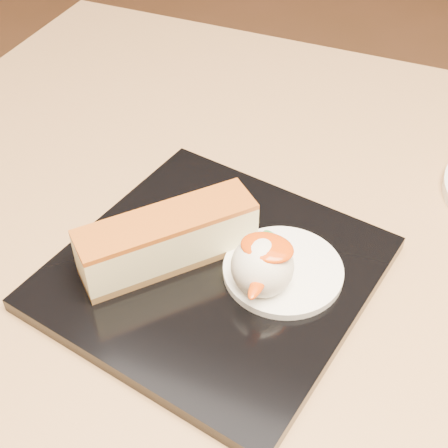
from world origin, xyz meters
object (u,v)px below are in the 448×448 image
at_px(ice_cream_scoop, 262,266).
at_px(table, 244,403).
at_px(dessert_plate, 214,273).
at_px(cheesecake, 168,239).

bearing_deg(ice_cream_scoop, table, 175.14).
bearing_deg(dessert_plate, table, -7.83).
distance_m(dessert_plate, ice_cream_scoop, 0.05).
height_order(cheesecake, ice_cream_scoop, ice_cream_scoop).
relative_size(table, ice_cream_scoop, 17.64).
xyz_separation_m(dessert_plate, ice_cream_scoop, (0.04, -0.01, 0.03)).
bearing_deg(cheesecake, table, -48.27).
bearing_deg(dessert_plate, cheesecake, -171.87).
distance_m(dessert_plate, cheesecake, 0.04).
bearing_deg(table, ice_cream_scoop, -4.86).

